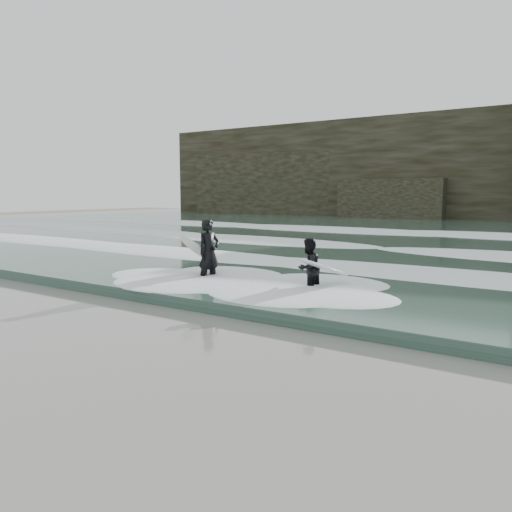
# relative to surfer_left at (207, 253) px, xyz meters

# --- Properties ---
(ground) EXTENTS (120.00, 120.00, 0.00)m
(ground) POSITION_rel_surfer_left_xyz_m (1.42, -5.64, -1.00)
(ground) COLOR #845D49
(ground) RESTS_ON ground
(sea) EXTENTS (90.00, 52.00, 0.30)m
(sea) POSITION_rel_surfer_left_xyz_m (1.42, 23.36, -0.85)
(sea) COLOR #304B3E
(sea) RESTS_ON ground
(headland) EXTENTS (70.00, 9.00, 10.00)m
(headland) POSITION_rel_surfer_left_xyz_m (1.42, 40.36, 4.00)
(headland) COLOR black
(headland) RESTS_ON ground
(foam_near) EXTENTS (60.00, 3.20, 0.20)m
(foam_near) POSITION_rel_surfer_left_xyz_m (1.42, 3.36, -0.60)
(foam_near) COLOR white
(foam_near) RESTS_ON sea
(foam_mid) EXTENTS (60.00, 4.00, 0.24)m
(foam_mid) POSITION_rel_surfer_left_xyz_m (1.42, 10.36, -0.58)
(foam_mid) COLOR white
(foam_mid) RESTS_ON sea
(foam_far) EXTENTS (60.00, 4.80, 0.30)m
(foam_far) POSITION_rel_surfer_left_xyz_m (1.42, 19.36, -0.55)
(foam_far) COLOR white
(foam_far) RESTS_ON sea
(surfer_left) EXTENTS (1.09, 1.91, 1.99)m
(surfer_left) POSITION_rel_surfer_left_xyz_m (0.00, 0.00, 0.00)
(surfer_left) COLOR black
(surfer_left) RESTS_ON ground
(surfer_right) EXTENTS (1.30, 1.97, 1.56)m
(surfer_right) POSITION_rel_surfer_left_xyz_m (3.22, 0.25, -0.21)
(surfer_right) COLOR black
(surfer_right) RESTS_ON ground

